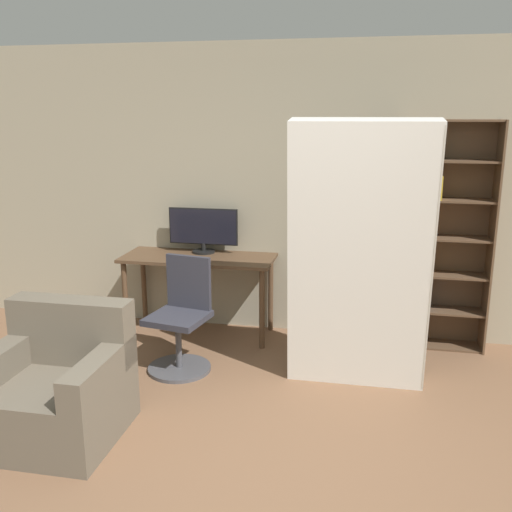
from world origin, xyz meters
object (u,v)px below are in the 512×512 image
at_px(armchair, 57,387).
at_px(bookshelf, 430,238).
at_px(monitor, 203,229).
at_px(office_chair, 181,325).
at_px(mattress_near, 360,258).

bearing_deg(armchair, bookshelf, 39.08).
relative_size(monitor, armchair, 0.79).
height_order(office_chair, armchair, office_chair).
distance_m(office_chair, mattress_near, 1.56).
bearing_deg(office_chair, monitor, 94.21).
height_order(mattress_near, armchair, mattress_near).
height_order(bookshelf, mattress_near, mattress_near).
bearing_deg(bookshelf, armchair, -140.92).
distance_m(monitor, office_chair, 1.11).
xyz_separation_m(monitor, office_chair, (0.07, -0.92, -0.62)).
bearing_deg(mattress_near, office_chair, 179.16).
distance_m(monitor, mattress_near, 1.76).
distance_m(bookshelf, armchair, 3.29).
distance_m(monitor, armchair, 2.17).
height_order(office_chair, mattress_near, mattress_near).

